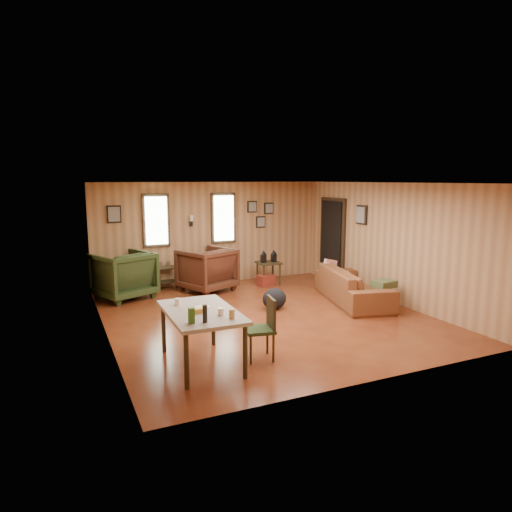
{
  "coord_description": "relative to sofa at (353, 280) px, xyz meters",
  "views": [
    {
      "loc": [
        -3.43,
        -7.24,
        2.47
      ],
      "look_at": [
        0.0,
        0.4,
        1.05
      ],
      "focal_mm": 32.0,
      "sensor_mm": 36.0,
      "label": 1
    }
  ],
  "objects": [
    {
      "name": "sofa",
      "position": [
        0.0,
        0.0,
        0.0
      ],
      "size": [
        1.22,
        2.39,
        0.9
      ],
      "primitive_type": "imported",
      "rotation": [
        0.0,
        0.0,
        1.32
      ],
      "color": "brown",
      "rests_on": "ground"
    },
    {
      "name": "sofa_pillows",
      "position": [
        0.13,
        0.04,
        0.05
      ],
      "size": [
        0.64,
        1.78,
        0.37
      ],
      "rotation": [
        0.0,
        0.0,
        0.14
      ],
      "color": "#49502D",
      "rests_on": "sofa"
    },
    {
      "name": "recliner_brown",
      "position": [
        -2.42,
        2.08,
        0.08
      ],
      "size": [
        1.33,
        1.3,
        1.06
      ],
      "primitive_type": "imported",
      "rotation": [
        0.0,
        0.0,
        3.55
      ],
      "color": "#482315",
      "rests_on": "ground"
    },
    {
      "name": "cooler",
      "position": [
        -1.02,
        1.96,
        -0.32
      ],
      "size": [
        0.41,
        0.33,
        0.26
      ],
      "rotation": [
        0.0,
        0.0,
        0.2
      ],
      "color": "maroon",
      "rests_on": "ground"
    },
    {
      "name": "room",
      "position": [
        -1.88,
        0.09,
        0.76
      ],
      "size": [
        5.54,
        6.04,
        2.44
      ],
      "color": "brown",
      "rests_on": "ground"
    },
    {
      "name": "recliner_green",
      "position": [
        -4.2,
        2.17,
        0.09
      ],
      "size": [
        1.36,
        1.32,
        1.08
      ],
      "primitive_type": "imported",
      "rotation": [
        0.0,
        0.0,
        -2.74
      ],
      "color": "#283719",
      "rests_on": "ground"
    },
    {
      "name": "side_table",
      "position": [
        -0.88,
        2.11,
        0.11
      ],
      "size": [
        0.53,
        0.53,
        0.82
      ],
      "rotation": [
        0.0,
        0.0,
        -0.03
      ],
      "color": "#322916",
      "rests_on": "ground"
    },
    {
      "name": "dining_chair",
      "position": [
        -2.92,
        -1.97,
        0.04
      ],
      "size": [
        0.46,
        0.46,
        0.87
      ],
      "rotation": [
        0.0,
        0.0,
        -0.18
      ],
      "color": "#283719",
      "rests_on": "ground"
    },
    {
      "name": "backpack",
      "position": [
        -1.7,
        0.15,
        -0.24
      ],
      "size": [
        0.49,
        0.37,
        0.41
      ],
      "rotation": [
        0.0,
        0.0,
        0.04
      ],
      "color": "black",
      "rests_on": "ground"
    },
    {
      "name": "dining_table",
      "position": [
        -3.77,
        -1.83,
        0.24
      ],
      "size": [
        0.91,
        1.49,
        0.97
      ],
      "rotation": [
        0.0,
        0.0,
        -0.02
      ],
      "color": "gray",
      "rests_on": "ground"
    },
    {
      "name": "end_table",
      "position": [
        -3.21,
        2.72,
        -0.1
      ],
      "size": [
        0.56,
        0.52,
        0.62
      ],
      "rotation": [
        0.0,
        0.0,
        0.18
      ],
      "color": "#322916",
      "rests_on": "ground"
    }
  ]
}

